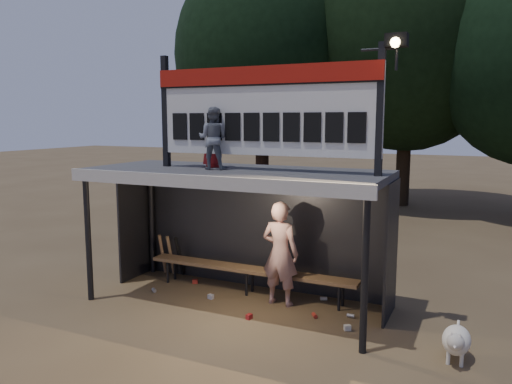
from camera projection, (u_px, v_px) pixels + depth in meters
ground at (236, 303)px, 8.59m from camera, size 80.00×80.00×0.00m
player at (280, 253)px, 8.43m from camera, size 0.67×0.46×1.79m
child_a at (213, 138)px, 8.18m from camera, size 0.56×0.48×1.02m
child_b at (212, 138)px, 8.59m from camera, size 0.59×0.57×1.01m
dugout_shelter at (242, 196)px, 8.54m from camera, size 5.10×2.08×2.32m
scoreboard_assembly at (266, 108)px, 7.87m from camera, size 4.10×0.27×1.99m
bench at (249, 270)px, 9.02m from camera, size 4.00×0.35×0.48m
tree_left at (262, 55)px, 18.44m from camera, size 6.46×6.46×9.27m
tree_mid at (409, 33)px, 17.60m from camera, size 7.22×7.22×10.36m
dog at (456, 341)px, 6.51m from camera, size 0.36×0.81×0.49m
bats at (171, 255)px, 10.05m from camera, size 0.48×0.33×0.84m
litter at (263, 304)px, 8.45m from camera, size 3.78×1.40×0.08m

